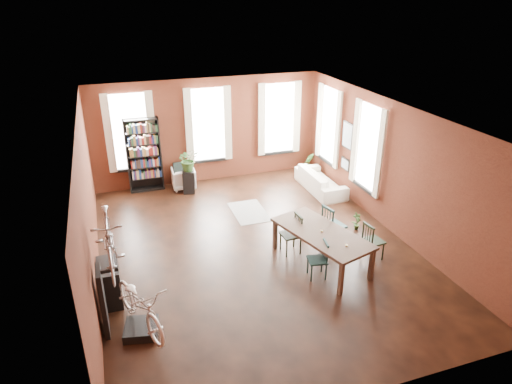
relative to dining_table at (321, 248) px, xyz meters
name	(u,v)px	position (x,y,z in m)	size (l,w,h in m)	color
room	(257,153)	(-0.92, 1.65, 1.74)	(9.00, 9.04, 3.22)	black
dining_table	(321,248)	(0.00, 0.00, 0.00)	(1.05, 2.31, 0.79)	brown
dining_chair_a	(317,260)	(-0.30, -0.45, 0.02)	(0.38, 0.38, 0.83)	#1A3A37
dining_chair_b	(291,234)	(-0.45, 0.64, 0.07)	(0.43, 0.43, 0.92)	black
dining_chair_c	(373,241)	(1.19, -0.20, 0.05)	(0.41, 0.41, 0.89)	black
dining_chair_d	(333,225)	(0.64, 0.64, 0.12)	(0.47, 0.47, 1.02)	#1B3B3B
bookshelf	(144,155)	(-3.17, 5.33, 0.71)	(1.00, 0.32, 2.20)	black
white_armchair	(183,177)	(-2.09, 5.10, -0.05)	(0.68, 0.63, 0.70)	white
cream_sofa	(321,177)	(1.78, 3.63, 0.01)	(2.08, 0.61, 0.81)	beige
striped_rug	(249,212)	(-0.71, 2.89, -0.39)	(0.88, 1.41, 0.01)	black
bike_trainer	(141,329)	(-3.99, -1.02, -0.31)	(0.57, 0.57, 0.17)	black
bike_wall_rack	(103,301)	(-4.57, -0.77, 0.26)	(0.16, 0.60, 1.30)	black
console_table	(110,283)	(-4.45, 0.13, 0.01)	(0.40, 0.80, 0.80)	black
plant_stand	(189,182)	(-2.01, 4.71, -0.05)	(0.34, 0.34, 0.68)	black
plant_by_sofa	(307,170)	(1.94, 4.89, -0.23)	(0.41, 0.74, 0.33)	#2A5522
plant_small	(356,226)	(1.55, 1.09, -0.31)	(0.24, 0.46, 0.17)	#2C5120
bicycle_floor	(137,284)	(-3.97, -1.03, 0.65)	(0.61, 0.92, 1.75)	silver
bicycle_hung	(106,224)	(-4.32, -0.77, 1.74)	(0.47, 1.00, 1.66)	#A5A8AD
plant_on_stand	(188,162)	(-1.97, 4.75, 0.55)	(0.60, 0.67, 0.52)	#2D5321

